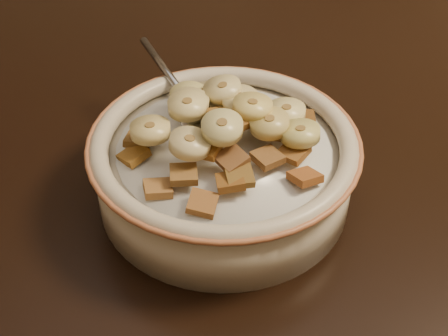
{
  "coord_description": "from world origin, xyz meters",
  "views": [
    {
      "loc": [
        -0.21,
        -0.55,
        1.11
      ],
      "look_at": [
        -0.22,
        -0.17,
        0.78
      ],
      "focal_mm": 50.0,
      "sensor_mm": 36.0,
      "label": 1
    }
  ],
  "objects": [
    {
      "name": "banana_slice_9",
      "position": [
        -0.25,
        -0.12,
        0.82
      ],
      "size": [
        0.03,
        0.03,
        0.01
      ],
      "primitive_type": "cylinder",
      "rotation": [
        0.13,
        -0.03,
        0.06
      ],
      "color": "#E7D882",
      "rests_on": "milk"
    },
    {
      "name": "spoon",
      "position": [
        -0.24,
        -0.14,
        0.8
      ],
      "size": [
        0.06,
        0.06,
        0.01
      ],
      "primitive_type": "ellipsoid",
      "rotation": [
        0.0,
        0.0,
        3.69
      ],
      "color": "#9599A5",
      "rests_on": "cereal_bowl"
    },
    {
      "name": "cereal_square_11",
      "position": [
        -0.29,
        -0.18,
        0.8
      ],
      "size": [
        0.03,
        0.03,
        0.01
      ],
      "primitive_type": "cube",
      "rotation": [
        -0.22,
        -0.13,
        0.8
      ],
      "color": "#915618",
      "rests_on": "milk"
    },
    {
      "name": "table",
      "position": [
        0.0,
        0.0,
        0.73
      ],
      "size": [
        1.41,
        0.91,
        0.04
      ],
      "primitive_type": "cube",
      "rotation": [
        0.0,
        0.0,
        -0.01
      ],
      "color": "black",
      "rests_on": "floor"
    },
    {
      "name": "cereal_square_8",
      "position": [
        -0.23,
        -0.24,
        0.81
      ],
      "size": [
        0.02,
        0.02,
        0.01
      ],
      "primitive_type": "cube",
      "rotation": [
        -0.1,
        -0.16,
        2.98
      ],
      "color": "brown",
      "rests_on": "milk"
    },
    {
      "name": "banana_slice_0",
      "position": [
        -0.21,
        -0.14,
        0.83
      ],
      "size": [
        0.04,
        0.04,
        0.02
      ],
      "primitive_type": "cylinder",
      "rotation": [
        -0.1,
        -0.12,
        2.65
      ],
      "color": "#D6C184",
      "rests_on": "milk"
    },
    {
      "name": "cereal_square_1",
      "position": [
        -0.19,
        -0.13,
        0.81
      ],
      "size": [
        0.03,
        0.03,
        0.01
      ],
      "primitive_type": "cube",
      "rotation": [
        -0.2,
        0.09,
        1.29
      ],
      "color": "#946134",
      "rests_on": "milk"
    },
    {
      "name": "banana_slice_10",
      "position": [
        -0.24,
        -0.2,
        0.83
      ],
      "size": [
        0.04,
        0.04,
        0.02
      ],
      "primitive_type": "cylinder",
      "rotation": [
        0.12,
        0.09,
        0.98
      ],
      "color": "#D1BB8C",
      "rests_on": "milk"
    },
    {
      "name": "banana_slice_8",
      "position": [
        -0.25,
        -0.15,
        0.83
      ],
      "size": [
        0.04,
        0.04,
        0.01
      ],
      "primitive_type": "cylinder",
      "rotation": [
        -0.01,
        -0.02,
        1.15
      ],
      "color": "beige",
      "rests_on": "milk"
    },
    {
      "name": "cereal_square_9",
      "position": [
        -0.16,
        -0.21,
        0.81
      ],
      "size": [
        0.03,
        0.03,
        0.01
      ],
      "primitive_type": "cube",
      "rotation": [
        -0.25,
        0.14,
        0.55
      ],
      "color": "#995322",
      "rests_on": "milk"
    },
    {
      "name": "banana_slice_2",
      "position": [
        -0.22,
        -0.19,
        0.84
      ],
      "size": [
        0.04,
        0.04,
        0.02
      ],
      "primitive_type": "cylinder",
      "rotation": [
        0.1,
        -0.14,
        0.93
      ],
      "color": "#D7C67E",
      "rests_on": "milk"
    },
    {
      "name": "banana_slice_5",
      "position": [
        -0.28,
        -0.18,
        0.82
      ],
      "size": [
        0.03,
        0.03,
        0.01
      ],
      "primitive_type": "cylinder",
      "rotation": [
        -0.08,
        -0.02,
        0.02
      ],
      "color": "beige",
      "rests_on": "milk"
    },
    {
      "name": "cereal_square_15",
      "position": [
        -0.29,
        -0.17,
        0.81
      ],
      "size": [
        0.02,
        0.02,
        0.01
      ],
      "primitive_type": "cube",
      "rotation": [
        0.1,
        0.15,
        1.43
      ],
      "color": "brown",
      "rests_on": "milk"
    },
    {
      "name": "cereal_square_14",
      "position": [
        -0.16,
        -0.13,
        0.81
      ],
      "size": [
        0.02,
        0.02,
        0.01
      ],
      "primitive_type": "cube",
      "rotation": [
        0.03,
        -0.0,
        1.6
      ],
      "color": "brown",
      "rests_on": "milk"
    },
    {
      "name": "banana_slice_4",
      "position": [
        -0.25,
        -0.14,
        0.83
      ],
      "size": [
        0.03,
        0.03,
        0.01
      ],
      "primitive_type": "cylinder",
      "rotation": [
        0.08,
        -0.04,
        1.61
      ],
      "color": "#D5BE86",
      "rests_on": "milk"
    },
    {
      "name": "banana_slice_7",
      "position": [
        -0.16,
        -0.17,
        0.82
      ],
      "size": [
        0.04,
        0.04,
        0.01
      ],
      "primitive_type": "cylinder",
      "rotation": [
        -0.12,
        0.06,
        1.09
      ],
      "color": "#DACB68",
      "rests_on": "milk"
    },
    {
      "name": "banana_slice_3",
      "position": [
        -0.19,
        -0.17,
        0.82
      ],
      "size": [
        0.04,
        0.04,
        0.01
      ],
      "primitive_type": "cylinder",
      "rotation": [
        -0.06,
        -0.1,
        1.15
      ],
      "color": "tan",
      "rests_on": "milk"
    },
    {
      "name": "cereal_square_5",
      "position": [
        -0.21,
        -0.2,
        0.82
      ],
      "size": [
        0.03,
        0.03,
        0.01
      ],
      "primitive_type": "cube",
      "rotation": [
        -0.24,
        -0.09,
        2.25
      ],
      "color": "brown",
      "rests_on": "milk"
    },
    {
      "name": "cereal_square_7",
      "position": [
        -0.23,
        -0.11,
        0.81
      ],
      "size": [
        0.02,
        0.02,
        0.01
      ],
      "primitive_type": "cube",
      "rotation": [
        -0.21,
        0.08,
        1.44
      ],
      "color": "brown",
      "rests_on": "milk"
    },
    {
      "name": "cereal_square_13",
      "position": [
        -0.27,
        -0.22,
        0.8
      ],
      "size": [
        0.02,
        0.02,
        0.01
      ],
      "primitive_type": "cube",
      "rotation": [
        -0.14,
        0.11,
        0.23
      ],
      "color": "#986533",
      "rests_on": "milk"
    },
    {
      "name": "banana_slice_1",
      "position": [
        -0.2,
        -0.15,
        0.83
      ],
      "size": [
        0.03,
        0.03,
        0.01
      ],
      "primitive_type": "cylinder",
      "rotation": [
        0.06,
        -0.05,
        3.11
      ],
      "color": "#EFC973",
      "rests_on": "milk"
    },
    {
      "name": "cereal_bowl",
      "position": [
        -0.22,
        -0.17,
        0.77
      ],
      "size": [
        0.21,
        0.21,
        0.05
      ],
      "primitive_type": "cylinder",
      "color": "beige",
      "rests_on": "table"
    },
    {
      "name": "cereal_square_19",
      "position": [
        -0.25,
        -0.21,
        0.81
      ],
      "size": [
        0.02,
        0.02,
        0.01
      ],
      "primitive_type": "cube",
      "rotation": [
        0.03,
        0.02,
        1.69
      ],
      "color": "olive",
      "rests_on": "milk"
    },
    {
      "name": "cereal_square_4",
      "position": [
        -0.17,
        -0.16,
        0.81
      ],
      "size": [
        0.02,
        0.02,
        0.01
      ],
      "primitive_type": "cube",
      "rotation": [
        0.06,
        0.0,
        2.98
      ],
      "color": "brown",
      "rests_on": "milk"
    },
    {
      "name": "banana_slice_6",
      "position": [
        -0.17,
        -0.14,
        0.82
      ],
      "size": [
        0.03,
        0.03,
        0.01
      ],
      "primitive_type": "cylinder",
      "rotation": [
        0.04,
        0.02,
        3.04
      ],
      "color": "beige",
      "rests_on": "milk"
    },
    {
      "name": "cereal_square_0",
      "position": [
        -0.21,
        -0.21,
        0.81
      ],
      "size": [
        0.02,
        0.02,
        0.01
      ],
      "primitive_type": "cube",
      "rotation": [
        0.11,
        0.06,
        0.21
      ],
      "color": "brown",
      "rests_on": "milk"
    },
    {
      "name": "cereal_square_2",
      "position": [
        -0.17,
        -0.13,
        0.81
      ],
      "size": [
        0.03,
        0.03,
        0.01
      ],
      "primitive_type": "cube",
      "rotation": [
        -0.01,
        -0.07,
        2.17
      ],
      "color": "brown",
      "rests_on": "milk"
    },
    {
      "name": "banana_slice_12",
      "position": [
        -0.24,
        -0.12,
        0.82
      ],
      "size": [
        0.03,
        0.03,
        0.02
      ],
      "primitive_type": "cylinder",
      "rotation": [
        0.09,
        0.13,
        3.11
      ],
      "color": "#CDBE81",
      "rests_on": "milk"
    },
    {
      "name": "cereal_square_16",
      "position": [
        -0.19,
        -0.15,
        0.82
      ],
      "size": [
        0.03,
        0.03,
        0.01
      ],
      "primitive_type": "cube",
      "rotation": [
        0.16,
        0.12,
        2.3
      ],
      "color": "brown",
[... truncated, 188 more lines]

